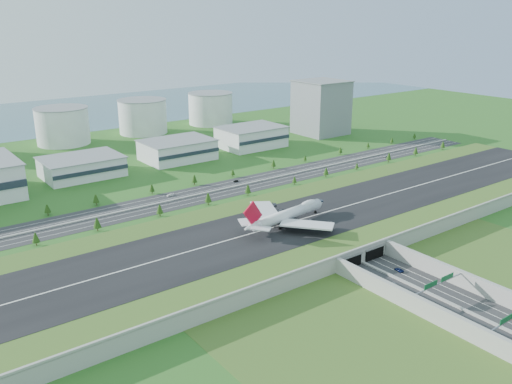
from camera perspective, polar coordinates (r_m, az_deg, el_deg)
ground at (r=318.25m, az=4.50°, el=-4.32°), size 1200.00×1200.00×0.00m
airfield_deck at (r=316.63m, az=4.53°, el=-3.64°), size 520.00×100.00×9.20m
underpass_road at (r=258.16m, az=19.39°, el=-10.21°), size 38.80×120.40×8.00m
sign_gantry_near at (r=258.64m, az=18.67°, el=-9.19°), size 38.70×0.70×9.80m
north_expressway at (r=389.93m, az=-4.70°, el=0.00°), size 560.00×36.00×0.12m
tree_row at (r=381.29m, az=-5.43°, el=0.30°), size 497.55×48.64×8.39m
hangar_mid_a at (r=446.43m, az=-17.87°, el=2.53°), size 58.00×42.00×15.00m
hangar_mid_b at (r=478.81m, az=-8.28°, el=4.39°), size 58.00×42.00×17.00m
hangar_mid_c at (r=520.23m, az=-0.51°, el=5.81°), size 58.00×42.00×19.00m
office_tower at (r=580.58m, az=6.86°, el=8.81°), size 46.00×46.00×55.00m
fuel_tank_b at (r=563.22m, az=-19.69°, el=6.54°), size 50.00×50.00×35.00m
fuel_tank_c at (r=593.01m, az=-11.83°, el=7.77°), size 50.00×50.00×35.00m
fuel_tank_d at (r=632.89m, az=-4.80°, el=8.74°), size 50.00×50.00×35.00m
bay_water at (r=736.63m, az=-21.04°, el=7.57°), size 1200.00×260.00×0.06m
boeing_747 at (r=306.88m, az=3.29°, el=-2.39°), size 66.32×62.32×20.56m
car_0 at (r=266.78m, az=14.32°, el=-9.35°), size 2.91×4.82×1.54m
car_1 at (r=238.25m, az=23.49°, el=-14.02°), size 1.48×4.19×1.38m
car_2 at (r=281.07m, az=14.80°, el=-7.92°), size 2.80×5.36×1.44m
car_5 at (r=411.73m, az=-2.14°, el=1.16°), size 4.05×1.46×1.33m
car_6 at (r=497.02m, az=13.53°, el=3.68°), size 5.99×3.59×1.56m
car_7 at (r=384.53m, az=-8.99°, el=-0.30°), size 5.62×3.17×1.54m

